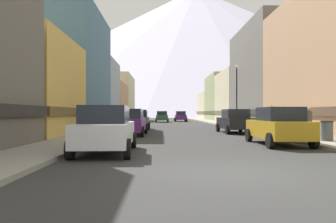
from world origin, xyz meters
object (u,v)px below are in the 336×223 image
object	(u,v)px
car_left_1	(130,122)
streetlamp_right	(237,86)
car_left_0	(106,129)
car_driving_1	(162,117)
car_right_0	(278,126)
pedestrian_0	(309,124)
car_right_1	(235,121)
potted_plant_1	(86,124)
potted_plant_0	(295,127)
trash_bin_right	(327,131)
car_driving_0	(180,116)
car_left_2	(138,120)

from	to	relation	value
car_left_1	streetlamp_right	size ratio (longest dim) A/B	0.76
car_left_0	car_driving_1	world-z (taller)	same
car_left_0	car_right_0	distance (m)	8.12
pedestrian_0	car_right_0	bearing A→B (deg)	-139.59
car_right_1	potted_plant_1	xyz separation A→B (m)	(-10.80, -1.37, -0.19)
potted_plant_0	car_right_1	bearing A→B (deg)	134.48
potted_plant_1	pedestrian_0	bearing A→B (deg)	-21.76
car_right_0	car_right_1	world-z (taller)	same
car_left_1	streetlamp_right	distance (m)	12.54
car_left_0	trash_bin_right	world-z (taller)	car_left_0
car_left_1	car_driving_0	distance (m)	33.02
car_right_0	car_right_1	distance (m)	8.74
car_left_0	car_driving_0	distance (m)	42.27
trash_bin_right	car_driving_1	bearing A→B (deg)	102.70
car_right_0	pedestrian_0	xyz separation A→B (m)	(2.45, 2.09, 0.03)
streetlamp_right	car_left_0	bearing A→B (deg)	-117.81
potted_plant_1	pedestrian_0	distance (m)	14.27
car_right_1	streetlamp_right	world-z (taller)	streetlamp_right
car_left_1	car_right_1	size ratio (longest dim) A/B	1.00
car_left_2	potted_plant_1	xyz separation A→B (m)	(-3.20, -5.83, -0.19)
potted_plant_1	car_left_0	bearing A→B (deg)	-72.66
car_driving_0	pedestrian_0	world-z (taller)	pedestrian_0
car_driving_1	potted_plant_1	world-z (taller)	car_driving_1
car_left_1	trash_bin_right	bearing A→B (deg)	-30.82
car_driving_0	car_driving_1	xyz separation A→B (m)	(-3.20, -3.35, 0.00)
car_left_0	car_left_1	bearing A→B (deg)	90.02
car_left_0	car_left_2	distance (m)	16.08
trash_bin_right	car_right_1	bearing A→B (deg)	107.01
car_driving_0	car_right_1	bearing A→B (deg)	-85.84
car_left_2	car_right_0	distance (m)	15.23
car_left_1	car_driving_1	xyz separation A→B (m)	(2.20, 29.22, 0.00)
potted_plant_0	streetlamp_right	size ratio (longest dim) A/B	0.15
pedestrian_0	car_left_0	bearing A→B (deg)	-153.71
potted_plant_0	streetlamp_right	bearing A→B (deg)	100.41
pedestrian_0	streetlamp_right	world-z (taller)	streetlamp_right
potted_plant_0	streetlamp_right	world-z (taller)	streetlamp_right
streetlamp_right	trash_bin_right	bearing A→B (deg)	-85.93
car_left_1	car_right_0	xyz separation A→B (m)	(7.60, -6.47, 0.00)
car_left_2	car_driving_1	size ratio (longest dim) A/B	1.00
car_right_0	car_driving_0	xyz separation A→B (m)	(-2.20, 39.04, 0.00)
potted_plant_1	streetlamp_right	xyz separation A→B (m)	(12.35, 7.09, 3.28)
potted_plant_1	car_left_2	bearing A→B (deg)	61.22
streetlamp_right	car_driving_0	bearing A→B (deg)	98.68
car_driving_0	potted_plant_1	xyz separation A→B (m)	(-8.60, -31.67, -0.19)
car_left_0	car_right_1	distance (m)	13.88
car_driving_0	potted_plant_1	bearing A→B (deg)	-105.19
car_right_0	car_driving_0	world-z (taller)	same
car_right_1	car_driving_1	bearing A→B (deg)	101.33
car_right_1	car_driving_0	bearing A→B (deg)	94.16
car_driving_1	trash_bin_right	xyz separation A→B (m)	(7.95, -35.28, -0.26)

